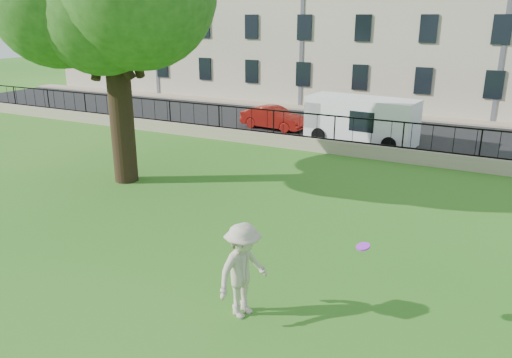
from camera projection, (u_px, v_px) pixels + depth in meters
The scene contains 10 objects.
ground at pixel (176, 266), 12.38m from camera, with size 120.00×120.00×0.00m, color #29711A.
retaining_wall at pixel (334, 147), 22.43m from camera, with size 50.00×0.40×0.60m, color gray.
iron_railing at pixel (335, 128), 22.16m from camera, with size 50.00×0.05×1.13m.
street at pixel (362, 133), 26.49m from camera, with size 60.00×9.00×0.01m, color black.
sidewalk at pixel (385, 115), 30.87m from camera, with size 60.00×1.40×0.12m, color gray.
building_row at pixel (414, 0), 33.52m from camera, with size 56.40×10.40×13.80m.
man at pixel (243, 270), 10.06m from camera, with size 1.31×0.75×2.03m, color #BCAE98.
frisbee at pixel (363, 247), 9.56m from camera, with size 0.27×0.27×0.03m, color #A827E2.
red_sedan at pixel (274, 118), 27.20m from camera, with size 1.29×3.69×1.22m, color #A51A14.
white_van at pixel (361, 120), 24.11m from camera, with size 5.20×2.03×2.19m, color white.
Camera 1 is at (6.84, -8.96, 5.90)m, focal length 35.00 mm.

